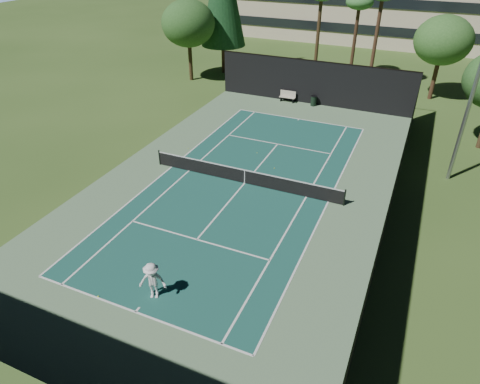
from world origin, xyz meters
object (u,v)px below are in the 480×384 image
object	(u,v)px
tennis_ball_a	(98,297)
tennis_ball_b	(257,153)
tennis_ball_c	(274,168)
tennis_ball_d	(188,148)
park_bench	(288,96)
trash_bin	(314,101)
tennis_net	(245,176)
player	(152,281)

from	to	relation	value
tennis_ball_a	tennis_ball_b	distance (m)	16.23
tennis_ball_c	tennis_ball_d	size ratio (longest dim) A/B	1.16
park_bench	trash_bin	size ratio (longest dim) A/B	1.59
tennis_net	tennis_ball_d	xyz separation A→B (m)	(-5.87, 3.00, -0.53)
trash_bin	tennis_net	bearing A→B (deg)	-90.87
tennis_net	tennis_ball_a	world-z (taller)	tennis_net
tennis_net	tennis_ball_b	distance (m)	4.49
tennis_net	tennis_ball_a	xyz separation A→B (m)	(-2.05, -11.82, -0.52)
tennis_ball_d	trash_bin	distance (m)	14.00
player	tennis_ball_c	size ratio (longest dim) A/B	27.71
tennis_net	tennis_ball_b	size ratio (longest dim) A/B	220.06
tennis_ball_c	tennis_ball_d	xyz separation A→B (m)	(-6.95, 0.34, -0.00)
tennis_ball_d	tennis_ball_c	bearing A→B (deg)	-2.83
tennis_ball_c	trash_bin	bearing A→B (deg)	93.74
tennis_ball_a	tennis_ball_b	size ratio (longest dim) A/B	1.33
player	tennis_ball_d	bearing A→B (deg)	94.08
tennis_ball_a	park_bench	size ratio (longest dim) A/B	0.05
player	trash_bin	xyz separation A→B (m)	(-0.01, 26.35, -0.46)
trash_bin	tennis_ball_a	bearing A→B (deg)	-94.77
tennis_ball_b	tennis_ball_c	size ratio (longest dim) A/B	0.86
tennis_net	trash_bin	world-z (taller)	tennis_net
player	tennis_ball_c	world-z (taller)	player
tennis_ball_b	tennis_ball_d	size ratio (longest dim) A/B	1.00
tennis_ball_a	trash_bin	xyz separation A→B (m)	(2.29, 27.40, 0.44)
tennis_ball_b	player	bearing A→B (deg)	-85.76
tennis_ball_a	tennis_ball_d	distance (m)	15.30
tennis_ball_a	trash_bin	size ratio (longest dim) A/B	0.08
tennis_net	tennis_ball_c	bearing A→B (deg)	67.82
tennis_ball_c	tennis_ball_a	bearing A→B (deg)	-102.21
tennis_ball_c	tennis_ball_d	world-z (taller)	tennis_ball_c
tennis_ball_c	park_bench	xyz separation A→B (m)	(-3.39, 13.01, 0.51)
tennis_net	park_bench	bearing A→B (deg)	98.37
tennis_ball_b	trash_bin	xyz separation A→B (m)	(1.11, 11.21, 0.45)
tennis_ball_a	park_bench	distance (m)	27.49
tennis_ball_b	trash_bin	world-z (taller)	trash_bin
tennis_ball_b	tennis_ball_d	xyz separation A→B (m)	(-4.99, -1.38, -0.00)
tennis_ball_a	tennis_net	bearing A→B (deg)	80.15
park_bench	tennis_ball_d	bearing A→B (deg)	-105.72
player	tennis_ball_d	world-z (taller)	player
park_bench	tennis_net	bearing A→B (deg)	-81.63
tennis_net	tennis_ball_d	bearing A→B (deg)	152.97
tennis_net	player	distance (m)	10.78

